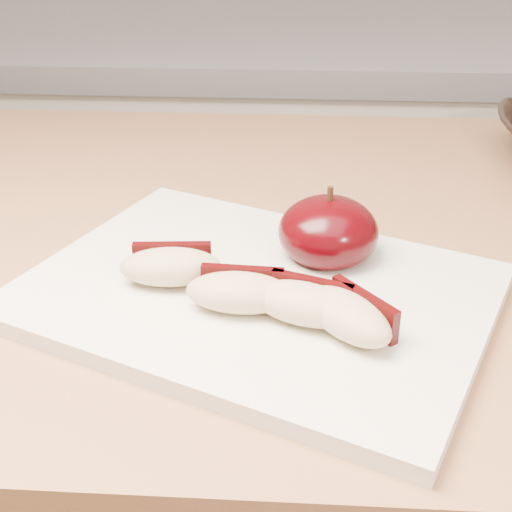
{
  "coord_description": "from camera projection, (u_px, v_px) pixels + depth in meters",
  "views": [
    {
      "loc": [
        0.0,
        -0.08,
        1.18
      ],
      "look_at": [
        -0.02,
        0.37,
        0.94
      ],
      "focal_mm": 50.0,
      "sensor_mm": 36.0,
      "label": 1
    }
  ],
  "objects": [
    {
      "name": "apple_wedge_d",
      "position": [
        349.0,
        315.0,
        0.46
      ],
      "size": [
        0.07,
        0.08,
        0.03
      ],
      "rotation": [
        0.0,
        0.0,
        -0.89
      ],
      "color": "tan",
      "rests_on": "cutting_board"
    },
    {
      "name": "cutting_board",
      "position": [
        256.0,
        294.0,
        0.52
      ],
      "size": [
        0.4,
        0.35,
        0.01
      ],
      "primitive_type": "cube",
      "rotation": [
        0.0,
        0.0,
        -0.42
      ],
      "color": "silver",
      "rests_on": "island_counter"
    },
    {
      "name": "apple_half",
      "position": [
        328.0,
        232.0,
        0.55
      ],
      "size": [
        0.1,
        0.1,
        0.07
      ],
      "rotation": [
        0.0,
        0.0,
        0.39
      ],
      "color": "black",
      "rests_on": "cutting_board"
    },
    {
      "name": "apple_wedge_b",
      "position": [
        240.0,
        291.0,
        0.49
      ],
      "size": [
        0.08,
        0.04,
        0.03
      ],
      "rotation": [
        0.0,
        0.0,
        -0.06
      ],
      "color": "tan",
      "rests_on": "cutting_board"
    },
    {
      "name": "back_cabinet",
      "position": [
        292.0,
        262.0,
        1.46
      ],
      "size": [
        2.4,
        0.62,
        0.94
      ],
      "color": "silver",
      "rests_on": "ground"
    },
    {
      "name": "apple_wedge_c",
      "position": [
        305.0,
        302.0,
        0.48
      ],
      "size": [
        0.08,
        0.06,
        0.03
      ],
      "rotation": [
        0.0,
        0.0,
        -0.34
      ],
      "color": "tan",
      "rests_on": "cutting_board"
    },
    {
      "name": "apple_wedge_a",
      "position": [
        171.0,
        266.0,
        0.52
      ],
      "size": [
        0.08,
        0.04,
        0.03
      ],
      "rotation": [
        0.0,
        0.0,
        0.08
      ],
      "color": "tan",
      "rests_on": "cutting_board"
    }
  ]
}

